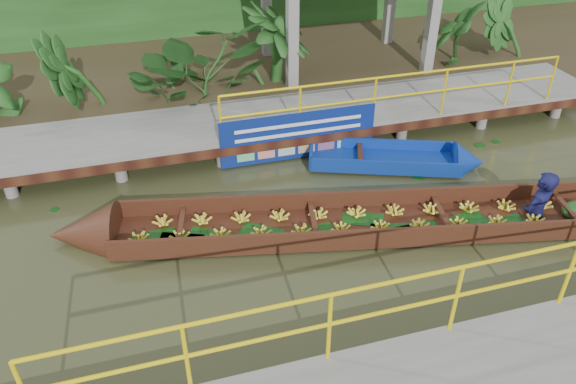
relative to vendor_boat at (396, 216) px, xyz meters
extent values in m
plane|color=#31351A|center=(-1.48, 0.22, -0.24)|extent=(80.00, 80.00, 0.00)
cube|color=#35291A|center=(-1.48, 7.72, -0.01)|extent=(30.00, 8.00, 0.45)
cube|color=slate|center=(-1.48, 3.72, 0.26)|extent=(16.00, 2.00, 0.15)
cube|color=black|center=(-1.48, 2.72, 0.18)|extent=(16.00, 0.12, 0.18)
cylinder|color=yellow|center=(1.27, 2.77, 1.34)|extent=(7.50, 0.05, 0.05)
cylinder|color=yellow|center=(1.27, 2.77, 0.89)|extent=(7.50, 0.05, 0.05)
cylinder|color=yellow|center=(1.27, 2.77, 0.84)|extent=(0.05, 0.05, 1.00)
cylinder|color=slate|center=(-5.48, 2.92, -0.02)|extent=(0.24, 0.24, 0.55)
cylinder|color=slate|center=(-5.48, 4.52, -0.02)|extent=(0.24, 0.24, 0.55)
cylinder|color=slate|center=(-3.48, 2.92, -0.02)|extent=(0.24, 0.24, 0.55)
cylinder|color=slate|center=(-3.48, 4.52, -0.02)|extent=(0.24, 0.24, 0.55)
cylinder|color=slate|center=(-1.48, 2.92, -0.02)|extent=(0.24, 0.24, 0.55)
cylinder|color=slate|center=(-1.48, 4.52, -0.02)|extent=(0.24, 0.24, 0.55)
cylinder|color=slate|center=(0.52, 2.92, -0.02)|extent=(0.24, 0.24, 0.55)
cylinder|color=slate|center=(0.52, 4.52, -0.02)|extent=(0.24, 0.24, 0.55)
cylinder|color=slate|center=(2.52, 2.92, -0.02)|extent=(0.24, 0.24, 0.55)
cylinder|color=slate|center=(2.52, 4.52, -0.02)|extent=(0.24, 0.24, 0.55)
cylinder|color=slate|center=(4.52, 2.92, -0.02)|extent=(0.24, 0.24, 0.55)
cylinder|color=slate|center=(4.52, 4.52, -0.02)|extent=(0.24, 0.24, 0.55)
cylinder|color=slate|center=(-1.48, 2.92, -0.02)|extent=(0.24, 0.24, 0.55)
cylinder|color=yellow|center=(-0.48, -2.83, 1.41)|extent=(10.00, 0.05, 0.05)
cylinder|color=yellow|center=(-0.48, -2.83, 0.96)|extent=(10.00, 0.05, 0.05)
cylinder|color=yellow|center=(-0.48, -2.83, 0.91)|extent=(0.05, 0.05, 1.00)
cube|color=slate|center=(-0.28, 5.32, 1.36)|extent=(0.25, 0.25, 2.80)
cube|color=slate|center=(3.32, 5.32, 1.36)|extent=(0.25, 0.25, 2.80)
cube|color=slate|center=(-0.28, 7.72, 1.36)|extent=(0.25, 0.25, 2.80)
cube|color=slate|center=(3.32, 7.72, 1.36)|extent=(0.25, 0.25, 2.80)
cube|color=#391E0F|center=(-0.31, 0.07, -0.17)|extent=(8.95, 2.94, 0.07)
cube|color=#391E0F|center=(-0.19, 0.61, -0.02)|extent=(8.74, 1.92, 0.38)
cube|color=#391E0F|center=(-0.42, -0.48, -0.02)|extent=(8.74, 1.92, 0.38)
cone|color=#391E0F|center=(-5.16, 1.10, -0.08)|extent=(1.31, 1.28, 1.07)
imported|color=#0F1039|center=(2.42, -0.51, 0.76)|extent=(0.77, 0.64, 1.80)
cube|color=navy|center=(0.68, 1.97, -0.14)|extent=(3.08, 1.89, 0.10)
cube|color=navy|center=(0.84, 2.39, -0.02)|extent=(2.79, 1.12, 0.30)
cube|color=navy|center=(0.52, 1.56, -0.02)|extent=(2.79, 1.12, 0.30)
cube|color=navy|center=(-0.71, 2.50, -0.02)|extent=(0.37, 0.85, 0.30)
cone|color=navy|center=(2.25, 1.37, -0.08)|extent=(0.85, 0.99, 0.83)
cube|color=black|center=(0.22, 2.15, 0.02)|extent=(0.41, 0.87, 0.05)
cube|color=navy|center=(-0.92, 2.70, 0.31)|extent=(3.25, 0.03, 1.02)
cube|color=white|center=(-0.92, 2.68, 0.58)|extent=(2.64, 0.01, 0.07)
cube|color=white|center=(-0.92, 2.68, 0.38)|extent=(2.64, 0.01, 0.07)
imported|color=#183D13|center=(-5.04, 5.52, 0.93)|extent=(1.15, 1.15, 1.44)
imported|color=#183D13|center=(-2.54, 5.52, 0.93)|extent=(1.15, 1.15, 1.44)
imported|color=#183D13|center=(-0.54, 5.52, 0.93)|extent=(1.15, 1.15, 1.44)
imported|color=#183D13|center=(4.46, 5.52, 0.93)|extent=(1.15, 1.15, 1.44)
imported|color=#183D13|center=(5.96, 5.52, 0.93)|extent=(1.15, 1.15, 1.44)
camera|label=1|loc=(-3.95, -6.91, 5.67)|focal=35.00mm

